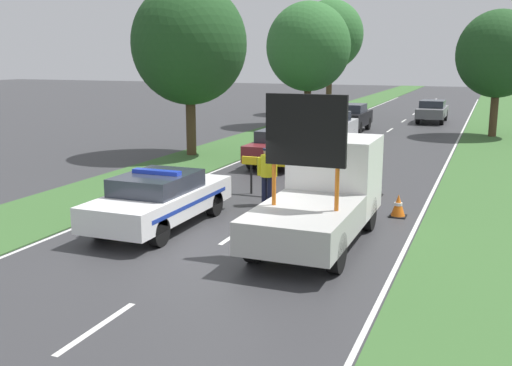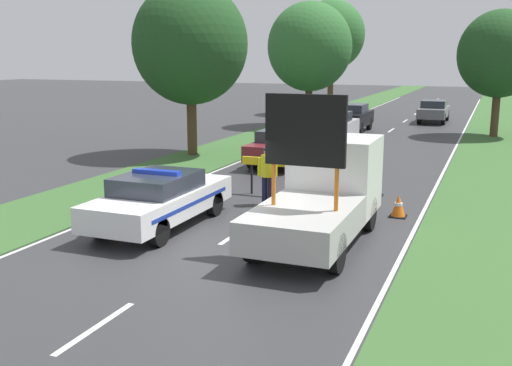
{
  "view_description": "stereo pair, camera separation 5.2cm",
  "coord_description": "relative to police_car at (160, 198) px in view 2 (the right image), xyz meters",
  "views": [
    {
      "loc": [
        5.63,
        -11.56,
        4.23
      ],
      "look_at": [
        0.15,
        2.2,
        1.1
      ],
      "focal_mm": 42.0,
      "sensor_mm": 36.0,
      "label": 1
    },
    {
      "loc": [
        5.68,
        -11.54,
        4.23
      ],
      "look_at": [
        0.15,
        2.2,
        1.1
      ],
      "focal_mm": 42.0,
      "sensor_mm": 36.0,
      "label": 2
    }
  ],
  "objects": [
    {
      "name": "pedestrian_civilian",
      "position": [
        2.82,
        3.94,
        0.18
      ],
      "size": [
        0.55,
        0.35,
        1.55
      ],
      "rotation": [
        0.0,
        0.0,
        -0.36
      ],
      "color": "brown",
      "rests_on": "ground"
    },
    {
      "name": "lane_markings",
      "position": [
        2.05,
        17.26,
        -0.72
      ],
      "size": [
        8.09,
        70.06,
        0.01
      ],
      "color": "silver",
      "rests_on": "ground"
    },
    {
      "name": "work_truck",
      "position": [
        4.09,
        0.59,
        0.4
      ],
      "size": [
        2.0,
        5.22,
        3.49
      ],
      "rotation": [
        0.0,
        0.0,
        3.16
      ],
      "color": "white",
      "rests_on": "ground"
    },
    {
      "name": "queued_car_wagon_maroon",
      "position": [
        -0.05,
        9.54,
        0.03
      ],
      "size": [
        1.8,
        4.35,
        1.43
      ],
      "rotation": [
        0.0,
        0.0,
        3.14
      ],
      "color": "maroon",
      "rests_on": "ground"
    },
    {
      "name": "traffic_cone_lane_edge",
      "position": [
        5.46,
        3.19,
        -0.42
      ],
      "size": [
        0.44,
        0.44,
        0.61
      ],
      "color": "black",
      "rests_on": "ground"
    },
    {
      "name": "traffic_cone_near_truck",
      "position": [
        -1.37,
        1.81,
        -0.39
      ],
      "size": [
        0.5,
        0.5,
        0.68
      ],
      "color": "black",
      "rests_on": "ground"
    },
    {
      "name": "roadside_tree_mid_right",
      "position": [
        -3.95,
        31.25,
        5.06
      ],
      "size": [
        4.83,
        4.83,
        8.35
      ],
      "color": "#4C3823",
      "rests_on": "ground"
    },
    {
      "name": "roadside_tree_mid_left",
      "position": [
        -4.53,
        10.3,
        4.03
      ],
      "size": [
        4.89,
        4.89,
        7.34
      ],
      "color": "#4C3823",
      "rests_on": "ground"
    },
    {
      "name": "grass_verge_left",
      "position": [
        -3.75,
        18.82,
        -0.71
      ],
      "size": [
        3.4,
        120.0,
        0.03
      ],
      "color": "#38602D",
      "rests_on": "ground"
    },
    {
      "name": "queued_car_suv_grey",
      "position": [
        3.89,
        28.12,
        0.05
      ],
      "size": [
        1.71,
        4.46,
        1.45
      ],
      "rotation": [
        0.0,
        0.0,
        3.14
      ],
      "color": "slate",
      "rests_on": "ground"
    },
    {
      "name": "queued_car_sedan_silver",
      "position": [
        0.22,
        16.0,
        0.09
      ],
      "size": [
        1.87,
        4.08,
        1.58
      ],
      "rotation": [
        0.0,
        0.0,
        3.14
      ],
      "color": "#B2B2B7",
      "rests_on": "ground"
    },
    {
      "name": "traffic_cone_near_police",
      "position": [
        2.67,
        2.53,
        -0.43
      ],
      "size": [
        0.43,
        0.43,
        0.6
      ],
      "color": "black",
      "rests_on": "ground"
    },
    {
      "name": "traffic_cone_centre_front",
      "position": [
        -1.35,
        -0.17,
        -0.38
      ],
      "size": [
        0.5,
        0.5,
        0.69
      ],
      "color": "black",
      "rests_on": "ground"
    },
    {
      "name": "grass_verge_right",
      "position": [
        7.84,
        18.82,
        -0.71
      ],
      "size": [
        3.4,
        120.0,
        0.03
      ],
      "color": "#38602D",
      "rests_on": "ground"
    },
    {
      "name": "queued_car_sedan_black",
      "position": [
        0.02,
        21.25,
        0.1
      ],
      "size": [
        1.75,
        4.06,
        1.59
      ],
      "rotation": [
        0.0,
        0.0,
        3.14
      ],
      "color": "black",
      "rests_on": "ground"
    },
    {
      "name": "road_barrier",
      "position": [
        1.97,
        4.3,
        0.25
      ],
      "size": [
        3.07,
        0.08,
        1.18
      ],
      "rotation": [
        0.0,
        0.0,
        0.11
      ],
      "color": "black",
      "rests_on": "ground"
    },
    {
      "name": "roadside_tree_near_right",
      "position": [
        -3.07,
        22.85,
        4.09
      ],
      "size": [
        5.1,
        5.1,
        7.51
      ],
      "color": "#4C3823",
      "rests_on": "ground"
    },
    {
      "name": "ground_plane",
      "position": [
        2.05,
        -1.18,
        -0.73
      ],
      "size": [
        160.0,
        160.0,
        0.0
      ],
      "primitive_type": "plane",
      "color": "#333335"
    },
    {
      "name": "police_officer",
      "position": [
        1.71,
        3.12,
        0.27
      ],
      "size": [
        0.6,
        0.38,
        1.68
      ],
      "rotation": [
        0.0,
        0.0,
        3.17
      ],
      "color": "#191E38",
      "rests_on": "ground"
    },
    {
      "name": "traffic_cone_behind_barrier",
      "position": [
        4.4,
        5.43,
        -0.4
      ],
      "size": [
        0.49,
        0.49,
        0.67
      ],
      "color": "black",
      "rests_on": "ground"
    },
    {
      "name": "roadside_tree_near_left",
      "position": [
        7.66,
        21.78,
        3.64
      ],
      "size": [
        4.36,
        4.36,
        6.67
      ],
      "color": "#4C3823",
      "rests_on": "ground"
    },
    {
      "name": "police_car",
      "position": [
        0.0,
        0.0,
        0.0
      ],
      "size": [
        1.84,
        4.76,
        1.48
      ],
      "rotation": [
        0.0,
        0.0,
        -0.09
      ],
      "color": "white",
      "rests_on": "ground"
    }
  ]
}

